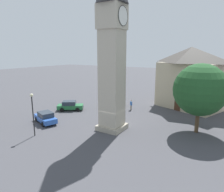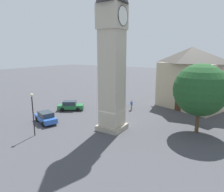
{
  "view_description": "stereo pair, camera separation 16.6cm",
  "coord_description": "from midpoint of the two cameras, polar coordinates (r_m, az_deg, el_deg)",
  "views": [
    {
      "loc": [
        -20.14,
        -12.31,
        9.3
      ],
      "look_at": [
        0.0,
        0.0,
        4.2
      ],
      "focal_mm": 32.42,
      "sensor_mm": 36.0,
      "label": 1
    },
    {
      "loc": [
        -20.06,
        -12.45,
        9.3
      ],
      "look_at": [
        0.0,
        0.0,
        4.2
      ],
      "focal_mm": 32.42,
      "sensor_mm": 36.0,
      "label": 2
    }
  ],
  "objects": [
    {
      "name": "car_blue_kerb",
      "position": [
        33.87,
        -11.49,
        -2.66
      ],
      "size": [
        3.74,
        4.35,
        1.53
      ],
      "color": "#236B38",
      "rests_on": "ground"
    },
    {
      "name": "car_silver_kerb",
      "position": [
        28.73,
        -18.03,
        -5.72
      ],
      "size": [
        3.0,
        4.46,
        1.53
      ],
      "color": "#2D5BB7",
      "rests_on": "ground"
    },
    {
      "name": "pedestrian",
      "position": [
        33.35,
        5.65,
        -2.26
      ],
      "size": [
        0.39,
        0.46,
        1.69
      ],
      "color": "#706656",
      "rests_on": "ground"
    },
    {
      "name": "clock_tower",
      "position": [
        23.78,
        0.21,
        19.18
      ],
      "size": [
        3.66,
        3.66,
        20.85
      ],
      "color": "#A59C89",
      "rests_on": "ground"
    },
    {
      "name": "building_shop_left",
      "position": [
        36.05,
        21.29,
        4.83
      ],
      "size": [
        9.28,
        11.64,
        10.2
      ],
      "color": "tan",
      "rests_on": "ground"
    },
    {
      "name": "lamp_post",
      "position": [
        24.13,
        -21.3,
        -3.08
      ],
      "size": [
        0.36,
        0.36,
        4.9
      ],
      "color": "black",
      "rests_on": "ground"
    },
    {
      "name": "ground_plane",
      "position": [
        25.37,
        0.19,
        -9.31
      ],
      "size": [
        200.0,
        200.0,
        0.0
      ],
      "primitive_type": "plane",
      "color": "#424247"
    },
    {
      "name": "tree",
      "position": [
        25.09,
        23.79,
        1.57
      ],
      "size": [
        6.02,
        6.02,
        8.15
      ],
      "color": "brown",
      "rests_on": "ground"
    },
    {
      "name": "car_red_corner",
      "position": [
        35.82,
        0.44,
        -1.6
      ],
      "size": [
        3.91,
        4.27,
        1.53
      ],
      "color": "gold",
      "rests_on": "ground"
    }
  ]
}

